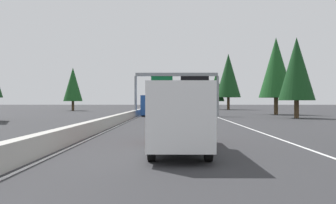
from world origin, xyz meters
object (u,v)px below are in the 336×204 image
sedan_mid_center (189,108)px  conifer_left_mid (73,84)px  conifer_right_distant (228,76)px  box_truck_near_right (179,115)px  conifer_right_mid (276,68)px  conifer_right_near (297,69)px  sedan_far_left (173,113)px  sign_gantry_overhead (178,82)px  bus_far_right (151,104)px  conifer_right_far (216,87)px

sedan_mid_center → conifer_left_mid: (-0.91, 27.39, 5.51)m
sedan_mid_center → conifer_right_distant: bearing=-48.3°
box_truck_near_right → conifer_left_mid: 72.63m
box_truck_near_right → sedan_mid_center: box_truck_near_right is taller
conifer_right_mid → conifer_right_distant: (34.71, 2.55, 1.13)m
conifer_right_near → conifer_right_distant: bearing=1.9°
conifer_right_near → conifer_left_mid: bearing=47.2°
sedan_far_left → conifer_left_mid: 44.39m
conifer_left_mid → sedan_mid_center: bearing=-88.1°
conifer_right_mid → sedan_mid_center: bearing=28.2°
sign_gantry_overhead → conifer_left_mid: conifer_left_mid is taller
sedan_far_left → conifer_right_mid: (13.15, -17.32, 7.18)m
conifer_right_distant → conifer_right_mid: bearing=-175.8°
sedan_far_left → conifer_left_mid: bearing=32.2°
sedan_mid_center → conifer_right_mid: conifer_right_mid is taller
bus_far_right → box_truck_near_right: bearing=-175.0°
bus_far_right → conifer_right_far: size_ratio=1.14×
sign_gantry_overhead → sedan_mid_center: bearing=-5.7°
sedan_mid_center → bus_far_right: bearing=165.6°
conifer_right_mid → conifer_left_mid: conifer_right_mid is taller
box_truck_near_right → conifer_right_mid: bearing=-21.1°
sign_gantry_overhead → conifer_right_far: conifer_right_far is taller
conifer_right_far → sedan_mid_center: bearing=147.6°
box_truck_near_right → conifer_right_mid: 48.00m
bus_far_right → sign_gantry_overhead: bearing=-128.1°
conifer_right_mid → conifer_right_far: 38.09m
sign_gantry_overhead → conifer_left_mid: 39.13m
sedan_mid_center → conifer_right_far: conifer_right_far is taller
conifer_right_far → conifer_right_distant: size_ratio=0.68×
sign_gantry_overhead → sedan_far_left: bearing=173.5°
sedan_far_left → conifer_right_near: conifer_right_near is taller
sign_gantry_overhead → bus_far_right: 6.29m
conifer_right_far → conifer_left_mid: size_ratio=0.99×
conifer_right_distant → sign_gantry_overhead: bearing=161.2°
conifer_right_distant → box_truck_near_right: bearing=169.6°
conifer_right_distant → conifer_left_mid: (-10.61, 38.27, -2.81)m
sedan_far_left → sedan_mid_center: 38.37m
sedan_far_left → bus_far_right: bus_far_right is taller
box_truck_near_right → bus_far_right: 41.22m
box_truck_near_right → sedan_far_left: (31.25, 0.18, -0.93)m
conifer_right_distant → bus_far_right: bearing=154.5°
conifer_right_near → conifer_right_distant: conifer_right_distant is taller
box_truck_near_right → conifer_right_far: bearing=-8.1°
conifer_left_mid → conifer_right_far: bearing=-69.0°
conifer_left_mid → sign_gantry_overhead: bearing=-141.7°
sedan_far_left → conifer_right_far: conifer_right_far is taller
sedan_mid_center → conifer_right_far: 15.94m
box_truck_near_right → conifer_right_near: conifer_right_near is taller
sedan_mid_center → conifer_right_near: bearing=-161.8°
conifer_right_far → conifer_right_distant: 5.01m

